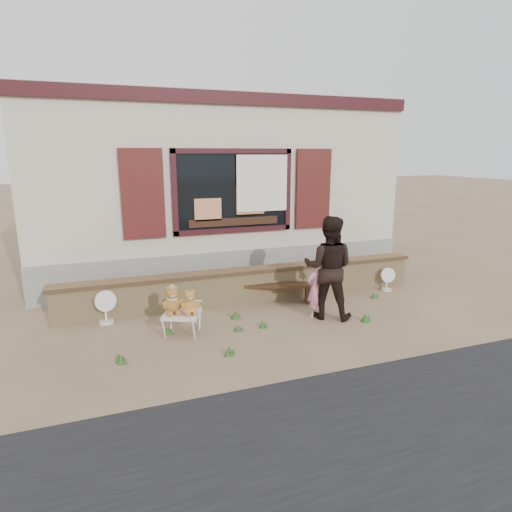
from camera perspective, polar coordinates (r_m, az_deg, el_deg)
name	(u,v)px	position (r m, az deg, el deg)	size (l,w,h in m)	color
ground	(268,320)	(7.47, 1.57, -8.50)	(80.00, 80.00, 0.00)	brown
shopfront	(205,185)	(11.25, -6.79, 9.33)	(8.04, 5.13, 4.00)	#B2AB90
brick_wall	(249,285)	(8.24, -0.94, -3.85)	(7.10, 0.36, 0.67)	tan
bench	(274,288)	(8.22, 2.41, -4.35)	(1.50, 0.81, 0.38)	black
folding_chair	(182,315)	(6.92, -9.86, -7.77)	(0.71, 0.68, 0.34)	silver
teddy_bear_left	(172,299)	(6.86, -11.09, -5.70)	(0.33, 0.29, 0.45)	brown
teddy_bear_right	(190,301)	(6.80, -8.79, -6.01)	(0.29, 0.25, 0.40)	olive
child	(317,289)	(7.48, 8.08, -4.34)	(0.38, 0.25, 1.04)	pink
adult	(328,268)	(7.43, 9.63, -1.53)	(0.87, 0.68, 1.79)	black
fan_left	(105,307)	(7.67, -19.47, -6.38)	(0.37, 0.24, 0.58)	silver
fan_right	(387,279)	(9.35, 17.06, -2.95)	(0.31, 0.21, 0.49)	silver
grass_tufts	(247,327)	(7.00, -1.18, -9.44)	(5.00, 1.54, 0.16)	#2C5020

